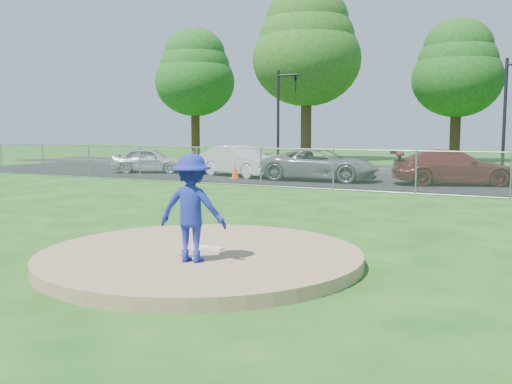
% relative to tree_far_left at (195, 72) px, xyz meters
% --- Properties ---
extents(ground, '(120.00, 120.00, 0.00)m').
position_rel_tree_far_left_xyz_m(ground, '(22.00, -23.00, -7.06)').
color(ground, '#164B10').
rests_on(ground, ground).
extents(pitchers_mound, '(5.40, 5.40, 0.20)m').
position_rel_tree_far_left_xyz_m(pitchers_mound, '(22.00, -33.00, -6.96)').
color(pitchers_mound, '#957552').
rests_on(pitchers_mound, ground).
extents(pitching_rubber, '(0.60, 0.15, 0.04)m').
position_rel_tree_far_left_xyz_m(pitching_rubber, '(22.00, -32.80, -6.84)').
color(pitching_rubber, white).
rests_on(pitching_rubber, pitchers_mound).
extents(chain_link_fence, '(40.00, 0.06, 1.50)m').
position_rel_tree_far_left_xyz_m(chain_link_fence, '(22.00, -21.00, -6.31)').
color(chain_link_fence, gray).
rests_on(chain_link_fence, ground).
extents(parking_lot, '(50.00, 8.00, 0.01)m').
position_rel_tree_far_left_xyz_m(parking_lot, '(22.00, -16.50, -7.05)').
color(parking_lot, black).
rests_on(parking_lot, ground).
extents(street, '(60.00, 7.00, 0.01)m').
position_rel_tree_far_left_xyz_m(street, '(22.00, -9.00, -7.06)').
color(street, black).
rests_on(street, ground).
extents(tree_far_left, '(6.72, 6.72, 10.74)m').
position_rel_tree_far_left_xyz_m(tree_far_left, '(0.00, 0.00, 0.00)').
color(tree_far_left, '#352413').
rests_on(tree_far_left, ground).
extents(tree_left, '(7.84, 7.84, 12.53)m').
position_rel_tree_far_left_xyz_m(tree_left, '(11.00, -2.00, 1.18)').
color(tree_left, '#3A2715').
rests_on(tree_left, ground).
extents(tree_center, '(6.16, 6.16, 9.84)m').
position_rel_tree_far_left_xyz_m(tree_center, '(21.00, 1.00, -0.59)').
color(tree_center, '#331F12').
rests_on(tree_center, ground).
extents(traffic_signal_left, '(1.28, 0.20, 5.60)m').
position_rel_tree_far_left_xyz_m(traffic_signal_left, '(13.24, -11.00, -3.70)').
color(traffic_signal_left, black).
rests_on(traffic_signal_left, ground).
extents(pitcher, '(1.17, 0.83, 1.65)m').
position_rel_tree_far_left_xyz_m(pitcher, '(22.30, -33.68, -6.04)').
color(pitcher, navy).
rests_on(pitcher, pitchers_mound).
extents(traffic_cone, '(0.35, 0.35, 0.68)m').
position_rel_tree_far_left_xyz_m(traffic_cone, '(14.40, -18.48, -6.71)').
color(traffic_cone, '#F2520C').
rests_on(traffic_cone, parking_lot).
extents(parked_car_silver, '(4.11, 2.92, 1.30)m').
position_rel_tree_far_left_xyz_m(parked_car_silver, '(8.62, -17.29, -6.40)').
color(parked_car_silver, '#B7B7BC').
rests_on(parked_car_silver, parking_lot).
extents(parked_car_white, '(4.68, 2.91, 1.46)m').
position_rel_tree_far_left_xyz_m(parked_car_white, '(13.94, -17.18, -6.32)').
color(parked_car_white, silver).
rests_on(parked_car_white, parking_lot).
extents(parked_car_gray, '(5.12, 2.59, 1.39)m').
position_rel_tree_far_left_xyz_m(parked_car_gray, '(18.19, -17.58, -6.36)').
color(parked_car_gray, slate).
rests_on(parked_car_gray, parking_lot).
extents(parked_car_darkred, '(5.26, 3.71, 1.41)m').
position_rel_tree_far_left_xyz_m(parked_car_darkred, '(23.62, -16.90, -6.34)').
color(parked_car_darkred, maroon).
rests_on(parked_car_darkred, parking_lot).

